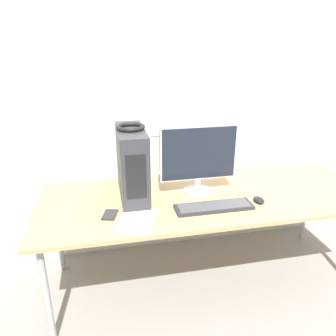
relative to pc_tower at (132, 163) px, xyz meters
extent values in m
plane|color=gray|center=(0.49, -0.52, -0.94)|extent=(14.00, 14.00, 0.00)
cube|color=beige|center=(0.49, 0.46, 0.41)|extent=(8.00, 0.06, 2.70)
cube|color=white|center=(0.40, 0.42, 0.58)|extent=(0.56, 0.01, 1.04)
cube|color=tan|center=(0.49, -0.10, -0.25)|extent=(2.27, 0.85, 0.03)
cylinder|color=#99999E|center=(-0.56, -0.44, -0.60)|extent=(0.04, 0.04, 0.68)
cylinder|color=#99999E|center=(-0.56, 0.25, -0.60)|extent=(0.04, 0.04, 0.68)
cylinder|color=#99999E|center=(1.55, 0.25, -0.60)|extent=(0.04, 0.04, 0.68)
cube|color=#2D2D33|center=(0.00, 0.00, 0.00)|extent=(0.18, 0.48, 0.46)
cube|color=black|center=(0.00, -0.24, 0.00)|extent=(0.12, 0.00, 0.28)
torus|color=black|center=(0.00, 0.00, 0.25)|extent=(0.19, 0.19, 0.03)
cylinder|color=#B7B7BC|center=(0.44, -0.04, -0.22)|extent=(0.19, 0.19, 0.02)
cylinder|color=#B7B7BC|center=(0.44, -0.04, -0.17)|extent=(0.04, 0.04, 0.10)
cube|color=#B7B7BC|center=(0.44, -0.04, 0.06)|extent=(0.53, 0.03, 0.38)
cube|color=black|center=(0.44, -0.06, 0.06)|extent=(0.51, 0.00, 0.35)
cube|color=#28282D|center=(0.48, -0.30, -0.22)|extent=(0.50, 0.14, 0.02)
cube|color=#47474C|center=(0.48, -0.30, -0.21)|extent=(0.46, 0.12, 0.00)
ellipsoid|color=black|center=(0.79, -0.27, -0.22)|extent=(0.06, 0.10, 0.03)
cube|color=#232328|center=(-0.17, -0.25, -0.23)|extent=(0.11, 0.14, 0.01)
cube|color=white|center=(-0.02, -0.34, -0.23)|extent=(0.30, 0.35, 0.00)
camera|label=1|loc=(-0.18, -2.03, 0.76)|focal=35.00mm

